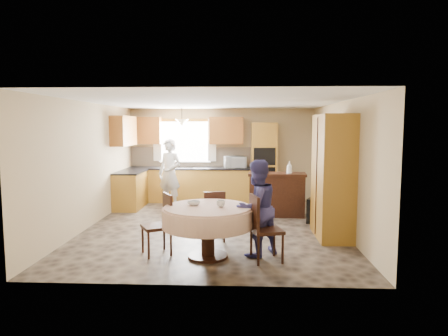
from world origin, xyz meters
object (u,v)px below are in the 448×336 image
at_px(chair_back, 214,214).
at_px(person_sink, 170,174).
at_px(dining_table, 208,218).
at_px(person_dining, 257,208).
at_px(sideboard, 277,196).
at_px(cupboard, 333,177).
at_px(chair_right, 262,225).
at_px(oven_tower, 264,163).
at_px(chair_left, 161,221).

xyz_separation_m(chair_back, person_sink, (-1.29, 2.85, 0.35)).
bearing_deg(person_sink, chair_back, -40.71).
xyz_separation_m(dining_table, person_dining, (0.75, 0.14, 0.13)).
bearing_deg(sideboard, person_dining, -98.10).
bearing_deg(chair_back, cupboard, 177.73).
bearing_deg(chair_back, sideboard, -134.01).
bearing_deg(chair_right, oven_tower, -18.37).
xyz_separation_m(chair_right, person_sink, (-2.08, 3.85, 0.30)).
bearing_deg(oven_tower, chair_back, -106.00).
distance_m(dining_table, chair_right, 0.83).
height_order(sideboard, cupboard, cupboard).
bearing_deg(dining_table, person_sink, 108.79).
height_order(oven_tower, chair_right, oven_tower).
bearing_deg(oven_tower, cupboard, -72.22).
distance_m(oven_tower, chair_right, 4.76).
distance_m(oven_tower, cupboard, 3.51).
xyz_separation_m(chair_left, chair_back, (0.79, 0.70, -0.03)).
bearing_deg(cupboard, sideboard, 116.75).
bearing_deg(person_sink, chair_right, -36.71).
xyz_separation_m(sideboard, chair_left, (-2.07, -2.81, 0.07)).
bearing_deg(chair_back, person_dining, 122.75).
bearing_deg(person_sink, chair_left, -57.02).
relative_size(sideboard, dining_table, 0.92).
bearing_deg(person_sink, oven_tower, 45.32).
distance_m(oven_tower, dining_table, 4.73).
bearing_deg(sideboard, chair_left, -123.24).
distance_m(oven_tower, chair_back, 3.92).
bearing_deg(cupboard, chair_right, -134.31).
relative_size(dining_table, chair_left, 1.46).
distance_m(person_sink, person_dining, 4.09).
distance_m(oven_tower, chair_left, 4.84).
relative_size(chair_left, chair_right, 0.95).
relative_size(chair_left, chair_back, 1.06).
xyz_separation_m(cupboard, chair_right, (-1.35, -1.39, -0.56)).
distance_m(chair_left, chair_back, 1.06).
bearing_deg(oven_tower, chair_right, -93.45).
relative_size(chair_back, person_sink, 0.53).
xyz_separation_m(sideboard, person_sink, (-2.57, 0.75, 0.40)).
relative_size(person_sink, person_dining, 1.13).
xyz_separation_m(cupboard, person_dining, (-1.42, -1.10, -0.36)).
xyz_separation_m(oven_tower, chair_back, (-1.07, -3.73, -0.56)).
xyz_separation_m(dining_table, chair_left, (-0.76, 0.15, -0.09)).
relative_size(cupboard, person_sink, 1.31).
xyz_separation_m(sideboard, person_dining, (-0.56, -2.81, 0.30)).
distance_m(sideboard, chair_left, 3.49).
bearing_deg(dining_table, chair_back, 87.75).
height_order(dining_table, chair_back, chair_back).
xyz_separation_m(oven_tower, dining_table, (-1.10, -4.58, -0.44)).
height_order(dining_table, person_dining, person_dining).
xyz_separation_m(oven_tower, person_sink, (-2.36, -0.88, -0.20)).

